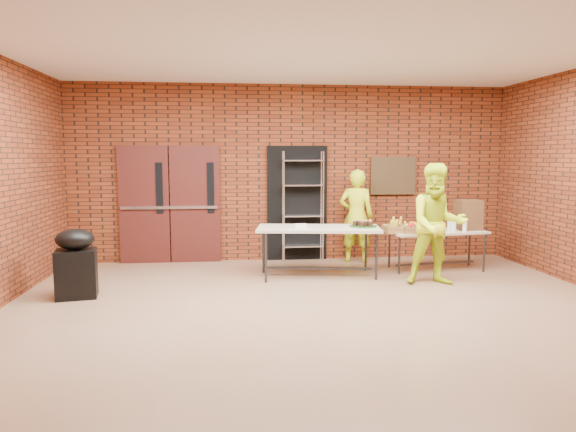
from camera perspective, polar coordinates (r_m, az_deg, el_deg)
The scene contains 19 objects.
room at distance 5.97m, azimuth 4.11°, elevation 3.68°, with size 8.08×7.08×3.28m.
double_doors at distance 9.42m, azimuth -12.97°, elevation 1.28°, with size 1.78×0.12×2.10m.
dark_doorway at distance 9.44m, azimuth 1.02°, elevation 1.43°, with size 1.10×0.06×2.10m, color black.
bronze_plaque at distance 9.78m, azimuth 11.59°, elevation 4.42°, with size 0.85×0.04×0.70m, color #422D1A.
wire_rack at distance 9.32m, azimuth 1.66°, elevation 1.05°, with size 0.73×0.24×2.00m, color silver, non-canonical shape.
table_left at distance 8.14m, azimuth 3.40°, elevation -1.71°, with size 2.02×1.06×0.79m.
table_right at distance 8.97m, azimuth 16.15°, elevation -1.93°, with size 1.70×0.88×0.67m.
basket_bananas at distance 8.62m, azimuth 12.17°, elevation -1.35°, with size 0.47×0.37×0.15m.
basket_oranges at distance 8.88m, azimuth 14.29°, elevation -1.20°, with size 0.45×0.35×0.14m.
basket_apples at distance 8.63m, azimuth 13.94°, elevation -1.41°, with size 0.46×0.35×0.14m.
muffin_tray at distance 8.26m, azimuth 8.34°, elevation -0.84°, with size 0.43×0.43×0.11m.
napkin_box at distance 8.02m, azimuth 1.42°, elevation -1.11°, with size 0.19×0.12×0.06m, color white.
coffee_dispenser at distance 9.25m, azimuth 19.39°, elevation 0.14°, with size 0.38×0.34×0.51m, color #4E2C1A.
cup_stack_front at distance 8.93m, azimuth 17.93°, elevation -0.86°, with size 0.08×0.08×0.25m, color white.
cup_stack_mid at distance 8.94m, azimuth 19.06°, elevation -1.01°, with size 0.07×0.07×0.21m, color white.
cup_stack_back at distance 9.10m, azimuth 17.55°, elevation -0.66°, with size 0.09×0.09×0.26m, color white.
covered_grill at distance 7.53m, azimuth -22.49°, elevation -4.87°, with size 0.58×0.52×0.94m.
volunteer_woman at distance 9.29m, azimuth 7.59°, elevation -0.01°, with size 0.61×0.40×1.68m, color #C8E119.
volunteer_man at distance 7.91m, azimuth 16.25°, elevation -0.90°, with size 0.88×0.69×1.81m, color #C8E119.
Camera 1 is at (-1.04, -5.87, 1.91)m, focal length 32.00 mm.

